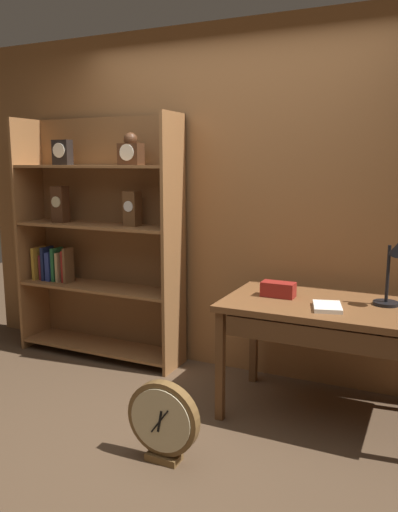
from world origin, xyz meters
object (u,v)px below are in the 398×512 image
at_px(bookshelf, 98,240).
at_px(open_repair_manual, 327,307).
at_px(toolbox_small, 278,289).
at_px(workbench, 336,318).
at_px(desk_lamp, 395,264).
at_px(round_clock_large, 163,421).

relative_size(bookshelf, open_repair_manual, 8.90).
height_order(toolbox_small, open_repair_manual, toolbox_small).
height_order(workbench, toolbox_small, toolbox_small).
distance_m(bookshelf, open_repair_manual, 2.02).
relative_size(workbench, toolbox_small, 6.47).
bearing_deg(bookshelf, desk_lamp, -6.05).
xyz_separation_m(bookshelf, open_repair_manual, (1.96, -0.45, -0.21)).
bearing_deg(open_repair_manual, toolbox_small, 141.18).
relative_size(bookshelf, desk_lamp, 4.58).
distance_m(workbench, open_repair_manual, 0.14).
relative_size(toolbox_small, round_clock_large, 0.47).
xyz_separation_m(bookshelf, desk_lamp, (2.31, -0.24, 0.04)).
xyz_separation_m(bookshelf, round_clock_large, (1.26, -1.19, -0.74)).
height_order(workbench, round_clock_large, workbench).
bearing_deg(desk_lamp, workbench, -161.86).
bearing_deg(round_clock_large, desk_lamp, 42.20).
bearing_deg(round_clock_large, toolbox_small, 68.19).
bearing_deg(toolbox_small, bookshelf, 169.52).
bearing_deg(bookshelf, workbench, -9.81).
bearing_deg(workbench, open_repair_manual, -109.23).
xyz_separation_m(desk_lamp, toolbox_small, (-0.69, -0.05, -0.21)).
xyz_separation_m(workbench, round_clock_large, (-0.74, -0.85, -0.44)).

